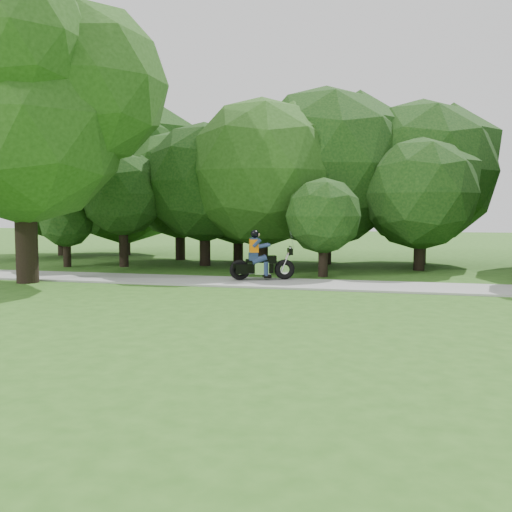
# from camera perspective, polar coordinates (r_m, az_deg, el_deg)

# --- Properties ---
(ground) EXTENTS (100.00, 100.00, 0.00)m
(ground) POSITION_cam_1_polar(r_m,az_deg,el_deg) (9.44, 8.99, -9.59)
(ground) COLOR #2D5C1A
(ground) RESTS_ON ground
(walkway) EXTENTS (60.00, 2.20, 0.06)m
(walkway) POSITION_cam_1_polar(r_m,az_deg,el_deg) (17.29, 11.19, -2.97)
(walkway) COLOR gray
(walkway) RESTS_ON ground
(tree_line) EXTENTS (39.87, 12.41, 7.85)m
(tree_line) POSITION_cam_1_polar(r_m,az_deg,el_deg) (23.98, 13.84, 7.92)
(tree_line) COLOR black
(tree_line) RESTS_ON ground
(big_tree_west) EXTENTS (8.64, 6.56, 9.96)m
(big_tree_west) POSITION_cam_1_polar(r_m,az_deg,el_deg) (19.84, -21.86, 14.38)
(big_tree_west) COLOR black
(big_tree_west) RESTS_ON ground
(touring_motorcycle) EXTENTS (2.03, 1.13, 1.60)m
(touring_motorcycle) POSITION_cam_1_polar(r_m,az_deg,el_deg) (18.11, 0.22, -0.58)
(touring_motorcycle) COLOR black
(touring_motorcycle) RESTS_ON walkway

